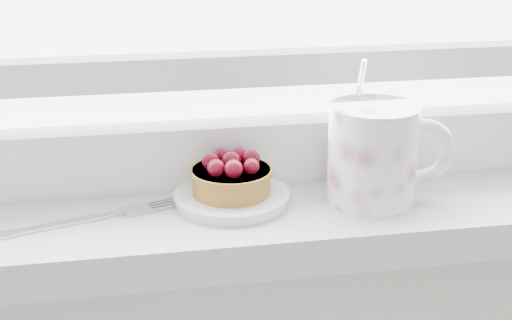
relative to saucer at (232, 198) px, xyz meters
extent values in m
cube|color=silver|center=(0.00, 0.00, -0.03)|extent=(1.60, 0.20, 0.04)
cube|color=white|center=(0.00, 0.07, 0.03)|extent=(1.30, 0.05, 0.07)
cube|color=white|center=(0.00, 0.07, 0.12)|extent=(1.30, 0.04, 0.04)
cylinder|color=silver|center=(0.00, 0.00, 0.00)|extent=(0.12, 0.12, 0.01)
cylinder|color=brown|center=(0.00, 0.00, 0.02)|extent=(0.08, 0.08, 0.03)
cylinder|color=brown|center=(0.00, 0.00, 0.03)|extent=(0.09, 0.09, 0.01)
sphere|color=#44050F|center=(0.00, 0.00, 0.04)|extent=(0.02, 0.02, 0.02)
sphere|color=#44050F|center=(0.02, 0.01, 0.04)|extent=(0.02, 0.02, 0.02)
sphere|color=#44050F|center=(0.01, 0.02, 0.04)|extent=(0.02, 0.02, 0.02)
sphere|color=#44050F|center=(-0.01, 0.02, 0.04)|extent=(0.02, 0.02, 0.02)
sphere|color=#44050F|center=(-0.02, 0.00, 0.04)|extent=(0.02, 0.02, 0.02)
sphere|color=#44050F|center=(-0.02, -0.01, 0.04)|extent=(0.02, 0.02, 0.02)
sphere|color=#44050F|center=(0.00, -0.02, 0.04)|extent=(0.02, 0.02, 0.02)
sphere|color=#44050F|center=(0.02, -0.01, 0.04)|extent=(0.02, 0.02, 0.02)
cylinder|color=white|center=(0.15, -0.02, 0.05)|extent=(0.11, 0.11, 0.11)
cylinder|color=black|center=(0.15, -0.02, 0.10)|extent=(0.08, 0.08, 0.01)
torus|color=white|center=(0.20, -0.03, 0.05)|extent=(0.07, 0.02, 0.07)
cylinder|color=silver|center=(0.14, 0.00, 0.11)|extent=(0.01, 0.03, 0.07)
cube|color=silver|center=(-0.18, -0.03, 0.00)|extent=(0.10, 0.04, 0.00)
cube|color=silver|center=(-0.23, -0.04, 0.00)|extent=(0.02, 0.02, 0.00)
cube|color=silver|center=(-0.12, -0.01, 0.00)|extent=(0.02, 0.01, 0.00)
cube|color=silver|center=(-0.10, 0.00, 0.00)|extent=(0.03, 0.03, 0.00)
cube|color=silver|center=(-0.07, 0.00, 0.00)|extent=(0.03, 0.01, 0.00)
cube|color=silver|center=(-0.07, 0.00, 0.00)|extent=(0.03, 0.01, 0.00)
cube|color=silver|center=(-0.07, 0.01, 0.00)|extent=(0.03, 0.01, 0.00)
cube|color=silver|center=(-0.08, 0.01, 0.00)|extent=(0.03, 0.01, 0.00)
camera|label=1|loc=(-0.10, -0.69, 0.30)|focal=50.00mm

